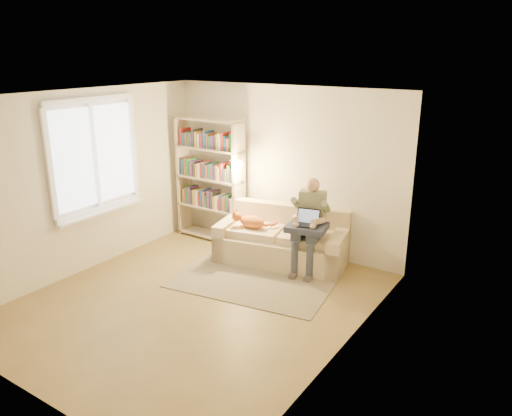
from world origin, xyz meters
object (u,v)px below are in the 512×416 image
Objects in this scene: sofa at (283,243)px; person at (309,220)px; cat at (251,221)px; laptop at (305,221)px; bookshelf at (210,174)px.

person is (0.47, -0.05, 0.47)m from sofa.
laptop reaches higher than cat.
laptop is (0.46, -0.17, 0.49)m from sofa.
laptop is at bearing -32.24° from sofa.
sofa is at bearing 147.76° from laptop.
bookshelf is at bearing 161.90° from person.
cat is at bearing 171.11° from laptop.
laptop is (-0.01, -0.12, 0.02)m from person.
laptop is (0.89, 0.05, 0.17)m from cat.
laptop reaches higher than sofa.
laptop is at bearing -8.89° from cat.
cat is 0.91m from laptop.
person is at bearing -18.32° from sofa.
laptop is at bearing -8.99° from bookshelf.
cat is 1.25m from bookshelf.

